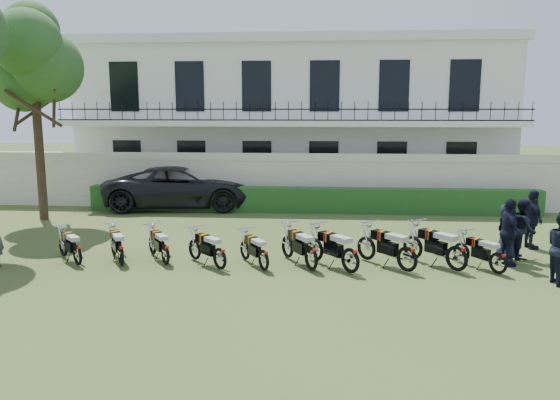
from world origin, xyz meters
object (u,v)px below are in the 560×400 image
(officer_3, at_px, (507,232))
(tree_west_near, at_px, (34,59))
(motorcycle_6, at_px, (350,254))
(officer_5, at_px, (532,220))
(motorcycle_8, at_px, (457,252))
(officer_2, at_px, (509,232))
(motorcycle_0, at_px, (77,250))
(motorcycle_2, at_px, (165,250))
(officer_4, at_px, (523,229))
(motorcycle_7, at_px, (407,253))
(motorcycle_9, at_px, (498,258))
(motorcycle_5, at_px, (311,253))
(motorcycle_4, at_px, (264,255))
(motorcycle_1, at_px, (121,250))
(suv, at_px, (182,187))
(motorcycle_3, at_px, (220,253))

(officer_3, bearing_deg, tree_west_near, 89.33)
(motorcycle_6, bearing_deg, officer_5, -12.12)
(motorcycle_8, relative_size, officer_2, 0.91)
(motorcycle_0, height_order, motorcycle_2, motorcycle_2)
(officer_5, bearing_deg, officer_3, 131.68)
(officer_4, bearing_deg, officer_2, 151.03)
(tree_west_near, relative_size, motorcycle_7, 4.95)
(motorcycle_0, bearing_deg, motorcycle_9, -43.08)
(tree_west_near, relative_size, officer_4, 4.70)
(motorcycle_0, xyz_separation_m, motorcycle_9, (10.85, 0.08, 0.00))
(motorcycle_7, xyz_separation_m, motorcycle_8, (1.26, 0.14, 0.01))
(tree_west_near, relative_size, motorcycle_6, 4.95)
(motorcycle_5, relative_size, officer_2, 0.96)
(officer_3, bearing_deg, officer_5, -25.16)
(motorcycle_0, height_order, motorcycle_4, motorcycle_0)
(motorcycle_7, bearing_deg, motorcycle_9, -41.93)
(motorcycle_2, relative_size, motorcycle_6, 0.93)
(motorcycle_8, distance_m, motorcycle_9, 1.00)
(motorcycle_4, bearing_deg, officer_2, -22.90)
(motorcycle_1, height_order, officer_5, officer_5)
(suv, bearing_deg, motorcycle_6, -150.47)
(motorcycle_3, bearing_deg, motorcycle_8, -41.35)
(officer_3, bearing_deg, officer_4, -48.49)
(motorcycle_0, xyz_separation_m, officer_4, (12.00, 1.73, 0.41))
(tree_west_near, relative_size, motorcycle_9, 5.37)
(motorcycle_5, height_order, motorcycle_9, motorcycle_5)
(motorcycle_5, bearing_deg, officer_3, -15.20)
(motorcycle_2, bearing_deg, motorcycle_3, -46.18)
(officer_2, bearing_deg, officer_3, -19.83)
(officer_2, distance_m, officer_3, 0.56)
(motorcycle_1, relative_size, officer_2, 0.87)
(motorcycle_9, height_order, officer_4, officer_4)
(motorcycle_4, relative_size, motorcycle_5, 0.86)
(motorcycle_4, xyz_separation_m, motorcycle_9, (5.89, 0.17, 0.01))
(motorcycle_8, bearing_deg, suv, 96.83)
(motorcycle_3, xyz_separation_m, officer_4, (8.17, 1.83, 0.39))
(officer_5, bearing_deg, motorcycle_9, 139.22)
(officer_3, bearing_deg, motorcycle_1, 113.13)
(motorcycle_3, height_order, officer_5, officer_5)
(tree_west_near, distance_m, motorcycle_7, 14.87)
(motorcycle_8, height_order, officer_4, officer_4)
(motorcycle_4, relative_size, officer_3, 0.94)
(motorcycle_7, relative_size, officer_4, 0.95)
(suv, xyz_separation_m, officer_3, (10.91, -7.26, -0.09))
(motorcycle_3, relative_size, motorcycle_8, 0.82)
(motorcycle_3, height_order, officer_4, officer_4)
(motorcycle_5, xyz_separation_m, motorcycle_8, (3.69, 0.20, 0.03))
(officer_4, bearing_deg, motorcycle_4, 115.25)
(motorcycle_1, bearing_deg, motorcycle_4, -32.48)
(motorcycle_4, xyz_separation_m, officer_2, (6.39, 1.04, 0.47))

